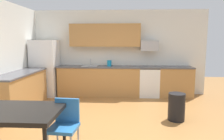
% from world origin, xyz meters
% --- Properties ---
extents(ground_plane, '(12.00, 12.00, 0.00)m').
position_xyz_m(ground_plane, '(0.00, 0.00, 0.00)').
color(ground_plane, '#9E6B38').
extents(wall_back, '(5.80, 0.10, 2.70)m').
position_xyz_m(wall_back, '(0.00, 2.65, 1.35)').
color(wall_back, silver).
rests_on(wall_back, ground).
extents(cabinet_run_back, '(2.53, 0.60, 0.90)m').
position_xyz_m(cabinet_run_back, '(-0.49, 2.30, 0.45)').
color(cabinet_run_back, '#AD7A42').
rests_on(cabinet_run_back, ground).
extents(cabinet_run_back_right, '(1.02, 0.60, 0.90)m').
position_xyz_m(cabinet_run_back_right, '(1.89, 2.30, 0.45)').
color(cabinet_run_back_right, '#AD7A42').
rests_on(cabinet_run_back_right, ground).
extents(cabinet_run_left, '(0.60, 2.00, 0.90)m').
position_xyz_m(cabinet_run_left, '(-2.30, 0.80, 0.45)').
color(cabinet_run_left, '#AD7A42').
rests_on(cabinet_run_left, ground).
extents(countertop_back, '(4.80, 0.64, 0.04)m').
position_xyz_m(countertop_back, '(0.00, 2.30, 0.92)').
color(countertop_back, '#4C4C51').
rests_on(countertop_back, cabinet_run_back).
extents(countertop_left, '(0.64, 2.00, 0.04)m').
position_xyz_m(countertop_left, '(-2.30, 0.80, 0.92)').
color(countertop_left, '#4C4C51').
rests_on(countertop_left, cabinet_run_left).
extents(upper_cabinets_back, '(2.20, 0.34, 0.70)m').
position_xyz_m(upper_cabinets_back, '(-0.30, 2.43, 1.90)').
color(upper_cabinets_back, '#AD7A42').
extents(refrigerator, '(0.76, 0.70, 1.75)m').
position_xyz_m(refrigerator, '(-2.18, 2.22, 0.88)').
color(refrigerator, white).
rests_on(refrigerator, ground).
extents(oven_range, '(0.60, 0.60, 0.91)m').
position_xyz_m(oven_range, '(1.08, 2.30, 0.46)').
color(oven_range, white).
rests_on(oven_range, ground).
extents(microwave, '(0.54, 0.36, 0.32)m').
position_xyz_m(microwave, '(1.08, 2.40, 1.58)').
color(microwave, '#9EA0A5').
extents(sink_basin, '(0.48, 0.40, 0.14)m').
position_xyz_m(sink_basin, '(-0.77, 2.30, 0.88)').
color(sink_basin, '#A5A8AD').
rests_on(sink_basin, countertop_back).
extents(sink_faucet, '(0.02, 0.02, 0.24)m').
position_xyz_m(sink_faucet, '(-0.77, 2.48, 1.04)').
color(sink_faucet, '#B2B5BA').
rests_on(sink_faucet, countertop_back).
extents(dining_table, '(1.40, 0.90, 0.78)m').
position_xyz_m(dining_table, '(-1.28, -1.47, 0.72)').
color(dining_table, black).
rests_on(dining_table, ground).
extents(chair_near_table, '(0.43, 0.43, 0.85)m').
position_xyz_m(chair_near_table, '(-0.58, -1.22, 0.50)').
color(chair_near_table, '#2D72B7').
rests_on(chair_near_table, ground).
extents(trash_bin, '(0.36, 0.36, 0.60)m').
position_xyz_m(trash_bin, '(1.45, 0.29, 0.30)').
color(trash_bin, black).
rests_on(trash_bin, ground).
extents(kettle, '(0.14, 0.14, 0.20)m').
position_xyz_m(kettle, '(-0.16, 2.35, 1.02)').
color(kettle, '#198CBF').
rests_on(kettle, countertop_back).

